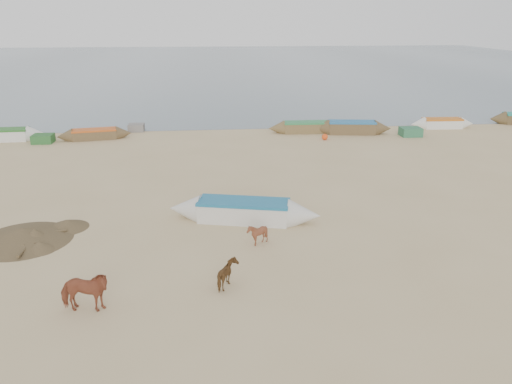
% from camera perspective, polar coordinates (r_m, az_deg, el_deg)
% --- Properties ---
extents(ground, '(140.00, 140.00, 0.00)m').
position_cam_1_polar(ground, '(19.21, 1.19, -6.76)').
color(ground, tan).
rests_on(ground, ground).
extents(sea, '(160.00, 160.00, 0.00)m').
position_cam_1_polar(sea, '(99.50, -4.62, 14.41)').
color(sea, slate).
rests_on(sea, ground).
extents(cow_adult, '(1.65, 0.89, 1.34)m').
position_cam_1_polar(cow_adult, '(16.08, -19.02, -10.76)').
color(cow_adult, brown).
rests_on(cow_adult, ground).
extents(calf_front, '(0.91, 0.83, 0.92)m').
position_cam_1_polar(calf_front, '(19.53, 0.15, -4.80)').
color(calf_front, brown).
rests_on(calf_front, ground).
extents(calf_right, '(0.79, 0.92, 0.91)m').
position_cam_1_polar(calf_right, '(16.62, -3.18, -9.44)').
color(calf_right, brown).
rests_on(calf_right, ground).
extents(near_canoe, '(6.82, 2.88, 0.93)m').
position_cam_1_polar(near_canoe, '(21.80, -1.42, -2.15)').
color(near_canoe, silver).
rests_on(near_canoe, ground).
extents(debris_pile, '(4.33, 4.33, 0.52)m').
position_cam_1_polar(debris_pile, '(22.05, -25.11, -4.40)').
color(debris_pile, brown).
rests_on(debris_pile, ground).
extents(waterline_canoes, '(54.24, 4.42, 0.97)m').
position_cam_1_polar(waterline_canoes, '(38.29, -2.10, 7.24)').
color(waterline_canoes, brown).
rests_on(waterline_canoes, ground).
extents(beach_clutter, '(47.04, 5.13, 0.64)m').
position_cam_1_polar(beach_clutter, '(38.38, 3.62, 7.04)').
color(beach_clutter, '#2B602C').
rests_on(beach_clutter, ground).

